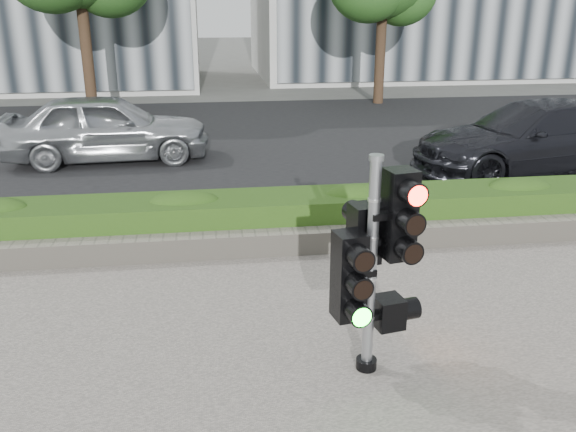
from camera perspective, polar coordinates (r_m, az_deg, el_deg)
The scene contains 8 objects.
ground at distance 7.32m, azimuth -0.30°, elevation -9.50°, with size 120.00×120.00×0.00m, color #51514C.
road at distance 16.75m, azimuth -4.81°, elevation 7.20°, with size 60.00×13.00×0.02m, color black.
curb at distance 10.15m, azimuth -2.63°, elevation -0.64°, with size 60.00×0.25×0.12m, color gray.
stone_wall at distance 8.94m, azimuth -1.90°, elevation -2.52°, with size 12.00×0.32×0.34m, color gray.
hedge at distance 9.49m, azimuth -2.32°, elevation -0.11°, with size 12.00×1.00×0.68m, color #437524.
traffic_signal at distance 5.88m, azimuth 7.95°, elevation -3.65°, with size 0.80×0.64×2.22m.
car_silver at distance 14.76m, azimuth -16.62°, elevation 7.95°, with size 1.86×4.62×1.57m, color #A4A7AB.
car_dark at distance 14.15m, azimuth 21.96°, elevation 6.80°, with size 2.15×5.28×1.53m, color black.
Camera 1 is at (-0.83, -6.35, 3.54)m, focal length 38.00 mm.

